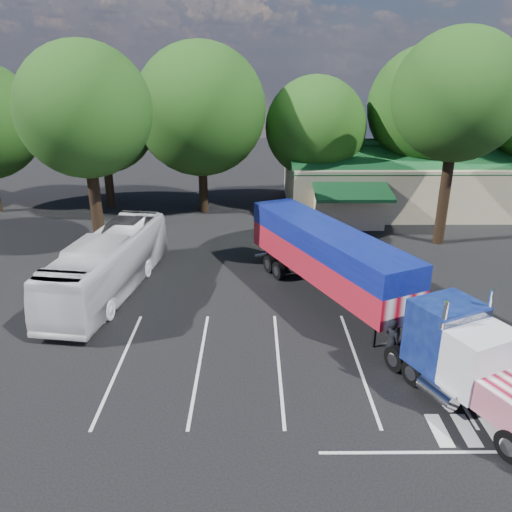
{
  "coord_description": "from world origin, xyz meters",
  "views": [
    {
      "loc": [
        -1.04,
        -23.22,
        11.28
      ],
      "look_at": [
        -0.87,
        0.86,
        2.0
      ],
      "focal_mm": 35.0,
      "sensor_mm": 36.0,
      "label": 1
    }
  ],
  "objects_px": {
    "tour_bus": "(109,264)",
    "woman": "(392,342)",
    "silver_sedan": "(417,209)",
    "semi_truck": "(355,275)",
    "bicycle": "(375,281)"
  },
  "relations": [
    {
      "from": "woman",
      "to": "bicycle",
      "type": "height_order",
      "value": "woman"
    },
    {
      "from": "bicycle",
      "to": "tour_bus",
      "type": "height_order",
      "value": "tour_bus"
    },
    {
      "from": "semi_truck",
      "to": "bicycle",
      "type": "relative_size",
      "value": 9.95
    },
    {
      "from": "bicycle",
      "to": "silver_sedan",
      "type": "bearing_deg",
      "value": 63.45
    },
    {
      "from": "woman",
      "to": "silver_sedan",
      "type": "bearing_deg",
      "value": -46.65
    },
    {
      "from": "woman",
      "to": "tour_bus",
      "type": "distance_m",
      "value": 14.73
    },
    {
      "from": "bicycle",
      "to": "tour_bus",
      "type": "xyz_separation_m",
      "value": [
        -14.03,
        -0.15,
        1.09
      ]
    },
    {
      "from": "semi_truck",
      "to": "silver_sedan",
      "type": "bearing_deg",
      "value": 38.74
    },
    {
      "from": "woman",
      "to": "tour_bus",
      "type": "xyz_separation_m",
      "value": [
        -13.03,
        6.85,
        0.6
      ]
    },
    {
      "from": "semi_truck",
      "to": "woman",
      "type": "bearing_deg",
      "value": -102.05
    },
    {
      "from": "silver_sedan",
      "to": "woman",
      "type": "bearing_deg",
      "value": 144.09
    },
    {
      "from": "tour_bus",
      "to": "silver_sedan",
      "type": "height_order",
      "value": "tour_bus"
    },
    {
      "from": "tour_bus",
      "to": "woman",
      "type": "bearing_deg",
      "value": -19.22
    },
    {
      "from": "semi_truck",
      "to": "bicycle",
      "type": "height_order",
      "value": "semi_truck"
    },
    {
      "from": "woman",
      "to": "semi_truck",
      "type": "bearing_deg",
      "value": -14.02
    }
  ]
}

